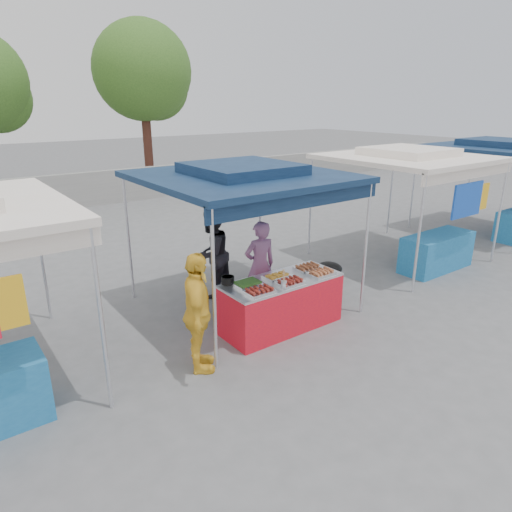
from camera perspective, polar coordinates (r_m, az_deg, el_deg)
ground_plane at (r=7.74m, az=2.66°, el=-8.54°), size 80.00×80.00×0.00m
back_wall at (r=17.15m, az=-21.24°, el=7.66°), size 40.00×0.25×1.20m
main_canopy at (r=7.74m, az=-1.64°, el=10.01°), size 3.20×3.20×2.57m
neighbor_stall_right at (r=10.82m, az=19.85°, el=7.31°), size 3.20×3.20×2.57m
neighbor_stall_far at (r=14.28m, az=29.11°, el=8.63°), size 3.20×3.20×2.57m
tree_2 at (r=19.89m, az=-13.63°, el=21.09°), size 3.83×3.83×6.58m
vendor_table at (r=7.49m, az=3.19°, el=-5.93°), size 2.00×0.80×0.85m
food_tray_fl at (r=6.77m, az=0.43°, el=-4.42°), size 0.42×0.30×0.07m
food_tray_fm at (r=7.12m, az=4.30°, el=-3.28°), size 0.42×0.30×0.07m
food_tray_fr at (r=7.54m, az=8.14°, el=-2.13°), size 0.42×0.30×0.07m
food_tray_bl at (r=7.04m, az=-1.02°, el=-3.48°), size 0.42×0.30×0.07m
food_tray_bm at (r=7.34m, az=2.66°, el=-2.53°), size 0.42×0.30×0.07m
food_tray_br at (r=7.75m, az=6.45°, el=-1.47°), size 0.42×0.30×0.07m
cooking_pot at (r=7.12m, az=-3.55°, el=-3.03°), size 0.21×0.21×0.12m
skewer_cup at (r=6.96m, az=3.51°, el=-3.58°), size 0.09×0.09×0.11m
wok_burner at (r=8.42m, az=9.03°, el=-2.89°), size 0.47×0.47×0.80m
crate_left at (r=7.93m, az=-1.42°, el=-6.58°), size 0.51×0.35×0.30m
crate_right at (r=8.24m, az=2.07°, el=-5.70°), size 0.45×0.32×0.27m
crate_stacked at (r=8.14m, az=2.09°, el=-4.02°), size 0.42×0.30×0.25m
vendor_woman at (r=8.02m, az=0.49°, el=-1.22°), size 0.64×0.48×1.61m
helper_man at (r=8.57m, az=-5.53°, el=0.28°), size 1.01×0.92×1.68m
customer_person at (r=6.21m, az=-7.30°, el=-7.16°), size 0.83×1.08×1.71m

